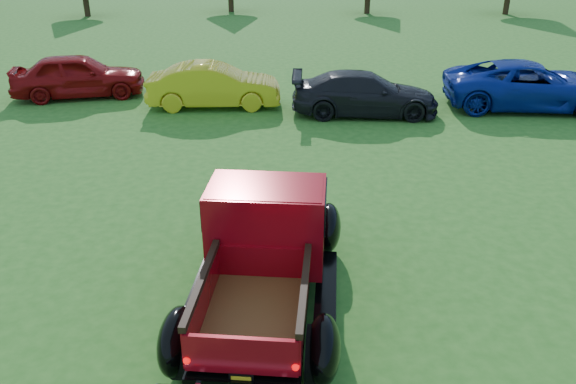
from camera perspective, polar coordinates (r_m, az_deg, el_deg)
The scene contains 6 objects.
ground at distance 9.85m, azimuth -1.78°, elevation -6.51°, with size 120.00×120.00×0.00m, color #27601B.
pickup_truck at distance 8.59m, azimuth -2.11°, elevation -5.06°, with size 2.69×5.01×1.80m.
show_car_red at distance 20.26m, azimuth -20.52°, elevation 11.04°, with size 1.70×4.23×1.44m, color maroon.
show_car_yellow at distance 18.06m, azimuth -7.53°, elevation 10.68°, with size 1.44×4.13×1.36m, color gold.
show_car_grey at distance 17.32m, azimuth 7.80°, elevation 9.88°, with size 1.79×4.39×1.28m, color black.
show_car_blue at distance 19.32m, azimuth 23.32°, elevation 9.94°, with size 2.39×5.18×1.44m, color navy.
Camera 1 is at (0.16, -8.36, 5.20)m, focal length 35.00 mm.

